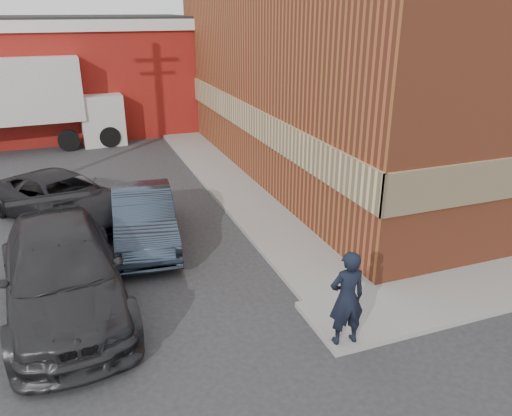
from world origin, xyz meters
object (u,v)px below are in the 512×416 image
object	(u,v)px
warehouse	(32,75)
suv_b	(63,272)
sedan	(144,217)
suv_a	(63,199)
box_truck	(25,97)
man	(347,298)
brick_building	(410,43)

from	to	relation	value
warehouse	suv_b	world-z (taller)	warehouse
sedan	suv_a	xyz separation A→B (m)	(-2.02, 2.35, -0.03)
suv_b	box_truck	distance (m)	14.42
suv_a	suv_b	bearing A→B (deg)	-122.97
warehouse	man	size ratio (longest dim) A/B	8.60
brick_building	box_truck	bearing A→B (deg)	154.49
brick_building	box_truck	xyz separation A→B (m)	(-14.73, 7.03, -2.36)
warehouse	sedan	world-z (taller)	warehouse
sedan	suv_b	xyz separation A→B (m)	(-2.08, -2.62, 0.10)
warehouse	box_truck	distance (m)	4.01
sedan	suv_b	bearing A→B (deg)	-122.94
warehouse	box_truck	world-z (taller)	warehouse
brick_building	suv_a	world-z (taller)	brick_building
man	sedan	xyz separation A→B (m)	(-2.79, 5.91, -0.33)
man	sedan	bearing A→B (deg)	-60.18
brick_building	man	distance (m)	14.14
brick_building	sedan	world-z (taller)	brick_building
sedan	suv_a	distance (m)	3.10
box_truck	suv_a	bearing A→B (deg)	-84.70
brick_building	warehouse	bearing A→B (deg)	142.80
warehouse	suv_b	distance (m)	18.39
warehouse	suv_a	distance (m)	13.49
brick_building	suv_a	distance (m)	14.26
sedan	suv_a	world-z (taller)	sedan
suv_a	sedan	bearing A→B (deg)	-81.55
suv_a	suv_b	world-z (taller)	suv_b
sedan	suv_b	distance (m)	3.35
sedan	suv_b	world-z (taller)	suv_b
brick_building	warehouse	world-z (taller)	brick_building
brick_building	box_truck	world-z (taller)	brick_building
warehouse	sedan	bearing A→B (deg)	-79.11
man	sedan	size ratio (longest dim) A/B	0.42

